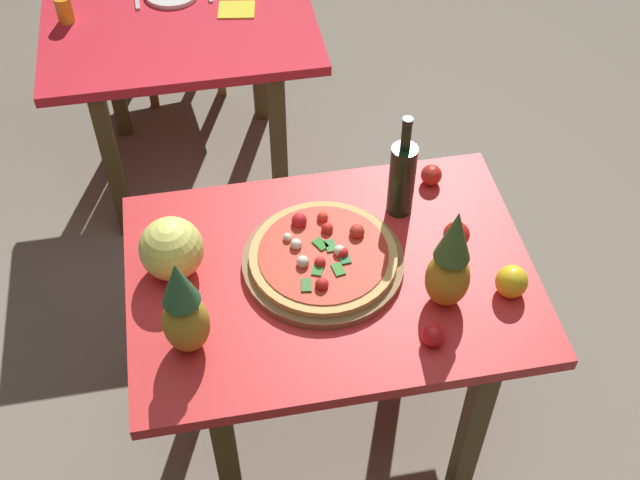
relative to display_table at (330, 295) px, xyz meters
name	(u,v)px	position (x,y,z in m)	size (l,w,h in m)	color
ground_plane	(329,411)	(0.00, 0.00, -0.65)	(10.00, 10.00, 0.00)	gray
display_table	(330,295)	(0.00, 0.00, 0.00)	(1.13, 0.80, 0.75)	#4F3D1F
background_table	(182,49)	(-0.34, 1.31, -0.01)	(1.04, 0.74, 0.75)	#4F3D1F
dining_chair	(173,2)	(-0.36, 1.90, -0.16)	(0.45, 0.45, 0.85)	olive
pizza_board	(323,262)	(-0.02, 0.03, 0.11)	(0.45, 0.45, 0.03)	olive
pizza	(323,255)	(-0.02, 0.03, 0.14)	(0.41, 0.41, 0.06)	tan
wine_bottle	(402,178)	(0.25, 0.20, 0.23)	(0.08, 0.08, 0.35)	black
pineapple_left	(184,311)	(-0.40, -0.17, 0.24)	(0.12, 0.12, 0.32)	#AF932D
pineapple_right	(450,263)	(0.28, -0.15, 0.25)	(0.12, 0.12, 0.34)	gold
melon	(171,249)	(-0.42, 0.09, 0.19)	(0.18, 0.18, 0.18)	#E0E26A
bell_pepper	(512,282)	(0.46, -0.16, 0.15)	(0.09, 0.09, 0.10)	yellow
tomato_by_bottle	(431,175)	(0.37, 0.30, 0.13)	(0.06, 0.06, 0.06)	red
tomato_near_board	(433,335)	(0.21, -0.28, 0.13)	(0.06, 0.06, 0.06)	red
tomato_at_corner	(456,235)	(0.37, 0.04, 0.14)	(0.08, 0.08, 0.08)	red
drinking_glass_juice	(64,9)	(-0.75, 1.40, 0.15)	(0.06, 0.06, 0.10)	orange
napkin_folded	(237,10)	(-0.11, 1.36, 0.11)	(0.14, 0.12, 0.01)	yellow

